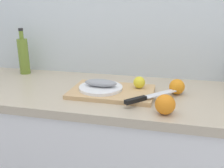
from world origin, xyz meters
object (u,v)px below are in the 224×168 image
at_px(fish_fillet, 101,83).
at_px(olive_oil_bottle, 24,55).
at_px(cutting_board, 112,92).
at_px(white_plate, 101,88).
at_px(chef_knife, 145,98).
at_px(lemon_0, 139,82).

height_order(fish_fillet, olive_oil_bottle, olive_oil_bottle).
xyz_separation_m(cutting_board, white_plate, (-0.06, -0.00, 0.02)).
bearing_deg(cutting_board, fish_fillet, -175.86).
relative_size(chef_knife, lemon_0, 3.85).
distance_m(cutting_board, white_plate, 0.06).
xyz_separation_m(fish_fillet, olive_oil_bottle, (-0.58, 0.24, 0.06)).
bearing_deg(olive_oil_bottle, cutting_board, -20.61).
bearing_deg(chef_knife, cutting_board, 105.49).
xyz_separation_m(white_plate, lemon_0, (0.18, 0.06, 0.02)).
xyz_separation_m(cutting_board, chef_knife, (0.17, -0.09, 0.02)).
distance_m(cutting_board, lemon_0, 0.15).
relative_size(fish_fillet, lemon_0, 2.74).
xyz_separation_m(white_plate, chef_knife, (0.23, -0.09, 0.00)).
distance_m(white_plate, fish_fillet, 0.03).
height_order(cutting_board, lemon_0, lemon_0).
relative_size(cutting_board, white_plate, 1.88).
bearing_deg(lemon_0, chef_knife, -73.28).
bearing_deg(chef_knife, olive_oil_bottle, 111.52).
height_order(cutting_board, fish_fillet, fish_fillet).
distance_m(cutting_board, olive_oil_bottle, 0.68).
height_order(chef_knife, olive_oil_bottle, olive_oil_bottle).
distance_m(white_plate, chef_knife, 0.25).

